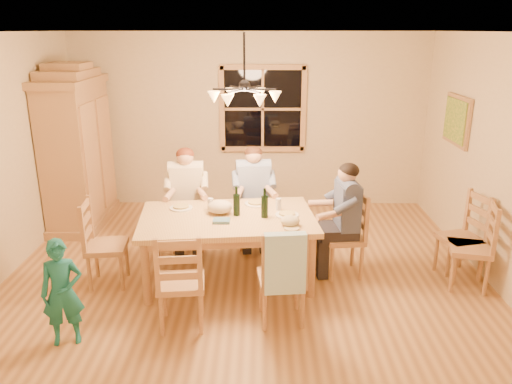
{
  "coord_description": "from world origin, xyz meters",
  "views": [
    {
      "loc": [
        0.17,
        -5.25,
        2.73
      ],
      "look_at": [
        0.12,
        0.1,
        0.97
      ],
      "focal_mm": 35.0,
      "sensor_mm": 36.0,
      "label": 1
    }
  ],
  "objects_px": {
    "chair_far_right": "(254,223)",
    "wine_bottle_b": "(265,203)",
    "adult_slate_man": "(346,206)",
    "chair_spare_front": "(468,261)",
    "chair_end_left": "(108,259)",
    "dining_table": "(227,225)",
    "armoire": "(78,153)",
    "chandelier": "(245,94)",
    "chair_far_left": "(188,226)",
    "adult_woman": "(186,186)",
    "chair_end_right": "(343,249)",
    "adult_plaid_man": "(254,184)",
    "wine_bottle_a": "(237,201)",
    "chair_near_right": "(281,292)",
    "child": "(62,292)",
    "chair_spare_back": "(459,251)",
    "chair_near_left": "(182,297)"
  },
  "relations": [
    {
      "from": "chair_far_right",
      "to": "wine_bottle_b",
      "type": "xyz_separation_m",
      "value": [
        0.13,
        -0.96,
        0.62
      ]
    },
    {
      "from": "adult_slate_man",
      "to": "chair_spare_front",
      "type": "distance_m",
      "value": 1.46
    },
    {
      "from": "chair_end_left",
      "to": "chair_spare_front",
      "type": "height_order",
      "value": "same"
    },
    {
      "from": "chair_spare_front",
      "to": "adult_slate_man",
      "type": "bearing_deg",
      "value": 90.99
    },
    {
      "from": "chair_end_left",
      "to": "chair_spare_front",
      "type": "distance_m",
      "value": 3.97
    },
    {
      "from": "adult_slate_man",
      "to": "chair_spare_front",
      "type": "xyz_separation_m",
      "value": [
        1.32,
        -0.29,
        -0.54
      ]
    },
    {
      "from": "dining_table",
      "to": "chair_spare_front",
      "type": "distance_m",
      "value": 2.68
    },
    {
      "from": "armoire",
      "to": "wine_bottle_b",
      "type": "bearing_deg",
      "value": -33.32
    },
    {
      "from": "chandelier",
      "to": "chair_far_left",
      "type": "relative_size",
      "value": 0.78
    },
    {
      "from": "chandelier",
      "to": "wine_bottle_b",
      "type": "height_order",
      "value": "chandelier"
    },
    {
      "from": "chandelier",
      "to": "adult_slate_man",
      "type": "height_order",
      "value": "chandelier"
    },
    {
      "from": "chandelier",
      "to": "adult_woman",
      "type": "height_order",
      "value": "chandelier"
    },
    {
      "from": "chair_end_right",
      "to": "adult_plaid_man",
      "type": "height_order",
      "value": "adult_plaid_man"
    },
    {
      "from": "dining_table",
      "to": "chair_spare_front",
      "type": "bearing_deg",
      "value": -3.32
    },
    {
      "from": "wine_bottle_a",
      "to": "chair_end_right",
      "type": "bearing_deg",
      "value": 4.66
    },
    {
      "from": "chair_near_right",
      "to": "adult_slate_man",
      "type": "relative_size",
      "value": 1.13
    },
    {
      "from": "chair_near_right",
      "to": "child",
      "type": "height_order",
      "value": "child"
    },
    {
      "from": "chair_near_right",
      "to": "chair_end_left",
      "type": "distance_m",
      "value": 2.02
    },
    {
      "from": "adult_woman",
      "to": "chair_near_right",
      "type": "bearing_deg",
      "value": 117.9
    },
    {
      "from": "armoire",
      "to": "chair_end_left",
      "type": "bearing_deg",
      "value": -64.04
    },
    {
      "from": "chair_spare_front",
      "to": "chair_spare_back",
      "type": "relative_size",
      "value": 1.0
    },
    {
      "from": "adult_plaid_man",
      "to": "adult_slate_man",
      "type": "height_order",
      "value": "same"
    },
    {
      "from": "chandelier",
      "to": "adult_woman",
      "type": "bearing_deg",
      "value": 136.21
    },
    {
      "from": "armoire",
      "to": "child",
      "type": "height_order",
      "value": "armoire"
    },
    {
      "from": "chair_near_right",
      "to": "chair_spare_back",
      "type": "height_order",
      "value": "same"
    },
    {
      "from": "chair_end_right",
      "to": "adult_plaid_man",
      "type": "bearing_deg",
      "value": 46.64
    },
    {
      "from": "child",
      "to": "chair_end_right",
      "type": "bearing_deg",
      "value": 12.11
    },
    {
      "from": "wine_bottle_b",
      "to": "child",
      "type": "xyz_separation_m",
      "value": [
        -1.8,
        -1.21,
        -0.42
      ]
    },
    {
      "from": "child",
      "to": "dining_table",
      "type": "bearing_deg",
      "value": 26.86
    },
    {
      "from": "chair_far_left",
      "to": "chair_near_right",
      "type": "relative_size",
      "value": 1.0
    },
    {
      "from": "chair_end_left",
      "to": "adult_woman",
      "type": "distance_m",
      "value": 1.35
    },
    {
      "from": "chair_near_left",
      "to": "child",
      "type": "bearing_deg",
      "value": -170.31
    },
    {
      "from": "chair_near_right",
      "to": "adult_slate_man",
      "type": "height_order",
      "value": "adult_slate_man"
    },
    {
      "from": "chandelier",
      "to": "chair_end_right",
      "type": "xyz_separation_m",
      "value": [
        1.13,
        0.02,
        -1.77
      ]
    },
    {
      "from": "chandelier",
      "to": "chair_spare_front",
      "type": "distance_m",
      "value": 3.04
    },
    {
      "from": "chair_near_right",
      "to": "child",
      "type": "distance_m",
      "value": 2.01
    },
    {
      "from": "armoire",
      "to": "adult_slate_man",
      "type": "distance_m",
      "value": 3.89
    },
    {
      "from": "chandelier",
      "to": "armoire",
      "type": "xyz_separation_m",
      "value": [
        -2.42,
        1.6,
        -1.02
      ]
    },
    {
      "from": "wine_bottle_b",
      "to": "adult_plaid_man",
      "type": "bearing_deg",
      "value": 98.01
    },
    {
      "from": "chair_near_right",
      "to": "chair_spare_back",
      "type": "distance_m",
      "value": 2.28
    },
    {
      "from": "chair_end_right",
      "to": "adult_woman",
      "type": "bearing_deg",
      "value": 63.43
    },
    {
      "from": "chair_end_left",
      "to": "wine_bottle_b",
      "type": "bearing_deg",
      "value": 88.01
    },
    {
      "from": "chair_end_right",
      "to": "adult_woman",
      "type": "height_order",
      "value": "adult_woman"
    },
    {
      "from": "chair_spare_back",
      "to": "chair_near_left",
      "type": "bearing_deg",
      "value": 94.04
    },
    {
      "from": "chandelier",
      "to": "chair_far_right",
      "type": "xyz_separation_m",
      "value": [
        0.08,
        0.82,
        -1.77
      ]
    },
    {
      "from": "armoire",
      "to": "chair_spare_front",
      "type": "bearing_deg",
      "value": -20.99
    },
    {
      "from": "adult_slate_man",
      "to": "child",
      "type": "xyz_separation_m",
      "value": [
        -2.71,
        -1.37,
        -0.34
      ]
    },
    {
      "from": "chandelier",
      "to": "chair_end_left",
      "type": "bearing_deg",
      "value": -170.54
    },
    {
      "from": "armoire",
      "to": "chair_end_left",
      "type": "relative_size",
      "value": 2.32
    },
    {
      "from": "chair_far_left",
      "to": "chair_far_right",
      "type": "height_order",
      "value": "same"
    }
  ]
}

